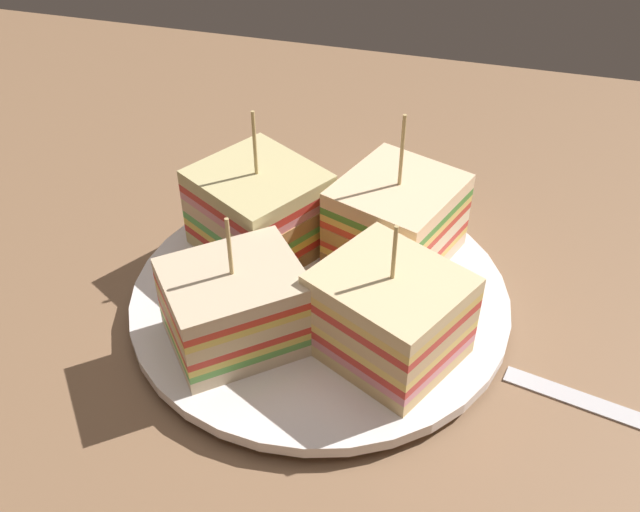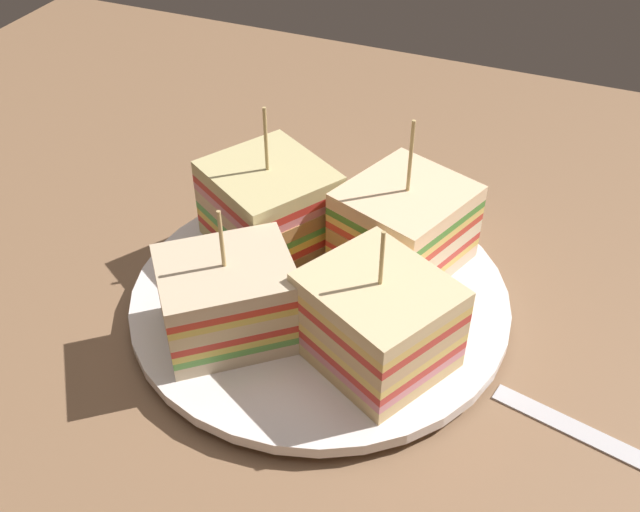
{
  "view_description": "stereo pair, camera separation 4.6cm",
  "coord_description": "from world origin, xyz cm",
  "px_view_note": "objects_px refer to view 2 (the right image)",
  "views": [
    {
      "loc": [
        -9.27,
        33.97,
        33.43
      ],
      "look_at": [
        0.0,
        0.0,
        4.42
      ],
      "focal_mm": 41.22,
      "sensor_mm": 36.0,
      "label": 1
    },
    {
      "loc": [
        -13.58,
        32.48,
        33.43
      ],
      "look_at": [
        0.0,
        0.0,
        4.42
      ],
      "focal_mm": 41.22,
      "sensor_mm": 36.0,
      "label": 2
    }
  ],
  "objects_px": {
    "sandwich_wedge_1": "(270,206)",
    "sandwich_wedge_3": "(377,321)",
    "plate": "(320,298)",
    "chip_pile": "(339,290)",
    "sandwich_wedge_0": "(404,227)",
    "sandwich_wedge_2": "(229,299)"
  },
  "relations": [
    {
      "from": "sandwich_wedge_1",
      "to": "sandwich_wedge_3",
      "type": "relative_size",
      "value": 1.04
    },
    {
      "from": "plate",
      "to": "chip_pile",
      "type": "distance_m",
      "value": 0.02
    },
    {
      "from": "sandwich_wedge_1",
      "to": "chip_pile",
      "type": "bearing_deg",
      "value": -0.63
    },
    {
      "from": "chip_pile",
      "to": "sandwich_wedge_0",
      "type": "bearing_deg",
      "value": -113.66
    },
    {
      "from": "sandwich_wedge_0",
      "to": "sandwich_wedge_2",
      "type": "relative_size",
      "value": 1.07
    },
    {
      "from": "sandwich_wedge_1",
      "to": "chip_pile",
      "type": "xyz_separation_m",
      "value": [
        -0.07,
        0.04,
        -0.02
      ]
    },
    {
      "from": "sandwich_wedge_2",
      "to": "chip_pile",
      "type": "distance_m",
      "value": 0.07
    },
    {
      "from": "sandwich_wedge_1",
      "to": "chip_pile",
      "type": "distance_m",
      "value": 0.08
    },
    {
      "from": "plate",
      "to": "sandwich_wedge_1",
      "type": "xyz_separation_m",
      "value": [
        0.05,
        -0.04,
        0.03
      ]
    },
    {
      "from": "plate",
      "to": "sandwich_wedge_0",
      "type": "xyz_separation_m",
      "value": [
        -0.04,
        -0.05,
        0.03
      ]
    },
    {
      "from": "chip_pile",
      "to": "sandwich_wedge_1",
      "type": "bearing_deg",
      "value": -31.35
    },
    {
      "from": "sandwich_wedge_1",
      "to": "sandwich_wedge_3",
      "type": "distance_m",
      "value": 0.13
    },
    {
      "from": "sandwich_wedge_2",
      "to": "sandwich_wedge_3",
      "type": "height_order",
      "value": "sandwich_wedge_3"
    },
    {
      "from": "plate",
      "to": "sandwich_wedge_2",
      "type": "bearing_deg",
      "value": 55.56
    },
    {
      "from": "sandwich_wedge_3",
      "to": "sandwich_wedge_0",
      "type": "bearing_deg",
      "value": -54.53
    },
    {
      "from": "sandwich_wedge_2",
      "to": "chip_pile",
      "type": "bearing_deg",
      "value": 4.5
    },
    {
      "from": "sandwich_wedge_2",
      "to": "sandwich_wedge_3",
      "type": "relative_size",
      "value": 1.0
    },
    {
      "from": "chip_pile",
      "to": "sandwich_wedge_2",
      "type": "bearing_deg",
      "value": 44.17
    },
    {
      "from": "plate",
      "to": "sandwich_wedge_0",
      "type": "relative_size",
      "value": 2.29
    },
    {
      "from": "sandwich_wedge_1",
      "to": "sandwich_wedge_2",
      "type": "bearing_deg",
      "value": -49.05
    },
    {
      "from": "sandwich_wedge_2",
      "to": "chip_pile",
      "type": "xyz_separation_m",
      "value": [
        -0.05,
        -0.05,
        -0.02
      ]
    },
    {
      "from": "plate",
      "to": "sandwich_wedge_2",
      "type": "distance_m",
      "value": 0.07
    }
  ]
}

